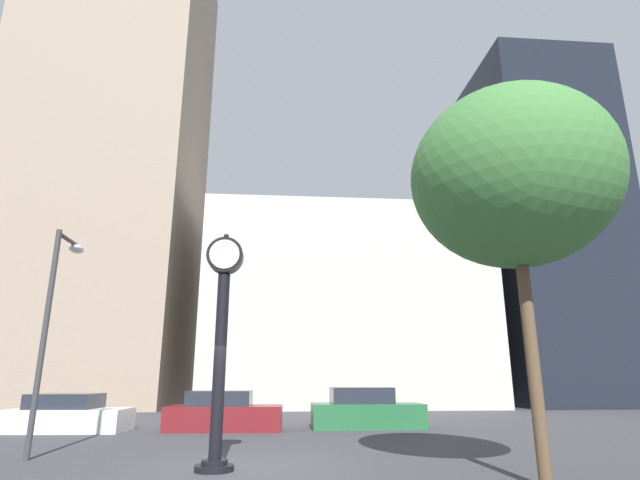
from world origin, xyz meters
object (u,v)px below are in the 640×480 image
(car_green, at_px, (366,411))
(street_lamp_left, at_px, (57,300))
(car_white, at_px, (68,415))
(car_maroon, at_px, (224,413))
(bare_tree, at_px, (513,179))
(street_clock, at_px, (221,333))

(car_green, height_order, street_lamp_left, street_lamp_left)
(car_white, relative_size, street_lamp_left, 0.75)
(car_maroon, bearing_deg, bare_tree, -55.10)
(bare_tree, bearing_deg, street_lamp_left, 157.57)
(street_lamp_left, bearing_deg, bare_tree, -22.43)
(street_clock, xyz_separation_m, street_lamp_left, (-4.49, 2.18, 0.99))
(car_green, bearing_deg, car_maroon, -175.04)
(street_lamp_left, height_order, bare_tree, bare_tree)
(car_maroon, relative_size, bare_tree, 0.55)
(car_green, relative_size, bare_tree, 0.55)
(street_clock, distance_m, car_green, 9.97)
(bare_tree, bearing_deg, street_clock, 160.30)
(bare_tree, bearing_deg, car_white, 139.42)
(street_clock, relative_size, car_green, 1.20)
(car_white, bearing_deg, bare_tree, -37.48)
(car_white, relative_size, bare_tree, 0.55)
(car_green, bearing_deg, street_clock, -118.19)
(car_green, distance_m, bare_tree, 11.92)
(car_maroon, distance_m, street_lamp_left, 7.75)
(street_clock, height_order, street_lamp_left, street_lamp_left)
(car_maroon, height_order, car_green, car_green)
(street_lamp_left, distance_m, bare_tree, 11.43)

